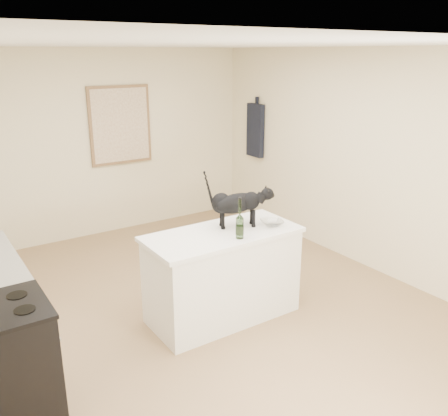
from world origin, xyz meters
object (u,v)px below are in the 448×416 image
Objects in this scene: wine_bottle at (240,221)px; glass_bowl at (272,223)px; stove at (8,368)px; black_cat at (237,206)px.

glass_bowl is at bearing 12.15° from wine_bottle.
stove is 2.39m from black_cat.
stove is at bearing -145.79° from black_cat.
black_cat reaches higher than wine_bottle.
black_cat is at bearing 150.53° from glass_bowl.
black_cat is 2.79× the size of glass_bowl.
black_cat is 0.40m from glass_bowl.
wine_bottle is (2.10, 0.18, 0.62)m from stove.
wine_bottle is (-0.16, -0.27, -0.04)m from black_cat.
wine_bottle is 0.50m from glass_bowl.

